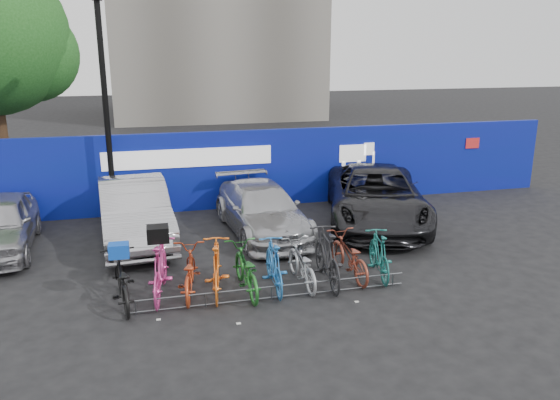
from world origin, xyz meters
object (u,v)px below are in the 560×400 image
object	(u,v)px
bike_7	(327,257)
car_3	(376,196)
bike_5	(274,265)
bike_9	(379,254)
lamppost	(106,107)
bike_3	(217,268)
car_1	(134,211)
bike_2	(189,272)
bike_8	(349,256)
bike_0	(121,281)
bike_rack	(272,292)
bike_4	(245,270)
bike_6	(301,264)
car_2	(262,209)
bike_1	(160,269)

from	to	relation	value
bike_7	car_3	bearing A→B (deg)	-122.33
bike_5	bike_9	size ratio (longest dim) A/B	1.04
bike_5	bike_9	xyz separation A→B (m)	(2.35, 0.07, -0.02)
lamppost	bike_3	world-z (taller)	lamppost
car_1	bike_2	bearing A→B (deg)	-78.52
car_1	lamppost	bearing A→B (deg)	103.73
bike_3	bike_8	world-z (taller)	bike_3
bike_0	bike_5	bearing A→B (deg)	172.21
bike_9	car_1	bearing A→B (deg)	-25.93
car_1	bike_3	xyz separation A→B (m)	(1.61, -3.71, -0.22)
bike_rack	bike_4	world-z (taller)	bike_4
bike_9	bike_rack	bearing A→B (deg)	22.43
bike_rack	bike_3	bearing A→B (deg)	151.26
bike_3	car_3	bearing A→B (deg)	-136.22
bike_4	bike_6	xyz separation A→B (m)	(1.20, 0.09, -0.04)
car_3	bike_8	world-z (taller)	car_3
lamppost	bike_7	xyz separation A→B (m)	(4.51, -5.51, -2.67)
bike_7	bike_9	world-z (taller)	bike_7
bike_7	bike_5	bearing A→B (deg)	4.37
bike_7	car_1	bearing A→B (deg)	-39.61
lamppost	bike_2	xyz separation A→B (m)	(1.65, -5.32, -2.80)
bike_0	lamppost	bearing A→B (deg)	-93.68
car_3	bike_8	size ratio (longest dim) A/B	3.09
car_3	car_2	bearing A→B (deg)	-161.14
car_3	bike_6	world-z (taller)	car_3
bike_8	bike_3	bearing A→B (deg)	-1.17
bike_6	bike_9	distance (m)	1.75
bike_7	bike_9	bearing A→B (deg)	-172.54
bike_5	car_1	bearing A→B (deg)	-50.67
bike_4	lamppost	bearing A→B (deg)	-66.16
car_2	bike_8	distance (m)	3.53
car_1	bike_4	world-z (taller)	car_1
car_2	bike_2	xyz separation A→B (m)	(-2.23, -3.34, -0.18)
bike_0	bike_2	xyz separation A→B (m)	(1.29, 0.16, -0.02)
bike_1	car_2	bearing A→B (deg)	-121.39
car_1	bike_7	size ratio (longest dim) A/B	2.37
car_2	bike_6	xyz separation A→B (m)	(0.10, -3.45, -0.20)
car_3	bike_5	xyz separation A→B (m)	(-3.81, -3.60, -0.25)
bike_1	bike_7	world-z (taller)	bike_7
bike_rack	bike_9	size ratio (longest dim) A/B	3.33
bike_3	bike_7	size ratio (longest dim) A/B	0.94
car_2	lamppost	bearing A→B (deg)	148.15
bike_0	bike_3	distance (m)	1.84
bike_6	bike_7	size ratio (longest dim) A/B	0.86
bike_2	bike_5	bearing A→B (deg)	-178.26
bike_0	bike_9	size ratio (longest dim) A/B	1.11
bike_2	bike_6	distance (m)	2.33
lamppost	bike_6	xyz separation A→B (m)	(3.97, -5.44, -2.82)
bike_3	bike_9	bearing A→B (deg)	-171.40
bike_2	bike_9	size ratio (longest dim) A/B	1.07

